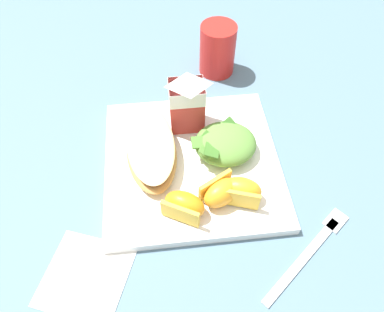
# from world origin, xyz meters

# --- Properties ---
(ground) EXTENTS (3.00, 3.00, 0.00)m
(ground) POSITION_xyz_m (0.00, 0.00, 0.00)
(ground) COLOR slate
(white_plate) EXTENTS (0.28, 0.28, 0.02)m
(white_plate) POSITION_xyz_m (0.00, 0.00, 0.01)
(white_plate) COLOR white
(white_plate) RESTS_ON ground
(cheesy_pizza_bread) EXTENTS (0.09, 0.17, 0.04)m
(cheesy_pizza_bread) POSITION_xyz_m (-0.06, 0.02, 0.03)
(cheesy_pizza_bread) COLOR tan
(cheesy_pizza_bread) RESTS_ON white_plate
(green_salad_pile) EXTENTS (0.11, 0.09, 0.04)m
(green_salad_pile) POSITION_xyz_m (0.05, 0.01, 0.04)
(green_salad_pile) COLOR #5B8E3D
(green_salad_pile) RESTS_ON white_plate
(milk_carton) EXTENTS (0.06, 0.04, 0.11)m
(milk_carton) POSITION_xyz_m (0.00, 0.08, 0.08)
(milk_carton) COLOR #B7332D
(milk_carton) RESTS_ON white_plate
(orange_wedge_front) EXTENTS (0.07, 0.06, 0.04)m
(orange_wedge_front) POSITION_xyz_m (-0.02, -0.09, 0.04)
(orange_wedge_front) COLOR orange
(orange_wedge_front) RESTS_ON white_plate
(orange_wedge_middle) EXTENTS (0.07, 0.06, 0.04)m
(orange_wedge_middle) POSITION_xyz_m (0.03, -0.08, 0.04)
(orange_wedge_middle) COLOR orange
(orange_wedge_middle) RESTS_ON white_plate
(orange_wedge_rear) EXTENTS (0.07, 0.05, 0.04)m
(orange_wedge_rear) POSITION_xyz_m (0.06, -0.08, 0.04)
(orange_wedge_rear) COLOR orange
(orange_wedge_rear) RESTS_ON white_plate
(paper_napkin) EXTENTS (0.14, 0.14, 0.00)m
(paper_napkin) POSITION_xyz_m (-0.16, -0.17, 0.00)
(paper_napkin) COLOR white
(paper_napkin) RESTS_ON ground
(metal_fork) EXTENTS (0.16, 0.13, 0.01)m
(metal_fork) POSITION_xyz_m (0.15, -0.16, 0.00)
(metal_fork) COLOR silver
(metal_fork) RESTS_ON ground
(drinking_red_cup) EXTENTS (0.07, 0.07, 0.10)m
(drinking_red_cup) POSITION_xyz_m (0.08, 0.24, 0.05)
(drinking_red_cup) COLOR red
(drinking_red_cup) RESTS_ON ground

